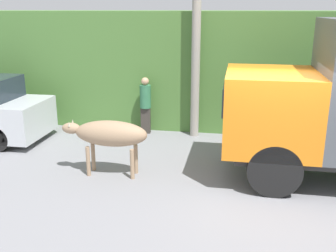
# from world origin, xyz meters

# --- Properties ---
(ground_plane) EXTENTS (60.00, 60.00, 0.00)m
(ground_plane) POSITION_xyz_m (0.00, 0.00, 0.00)
(ground_plane) COLOR gray
(hillside_embankment) EXTENTS (32.00, 5.27, 3.50)m
(hillside_embankment) POSITION_xyz_m (0.00, 6.34, 1.75)
(hillside_embankment) COLOR #4C7A38
(hillside_embankment) RESTS_ON ground_plane
(brown_cow) EXTENTS (1.93, 0.57, 1.25)m
(brown_cow) POSITION_xyz_m (-3.43, 0.28, 0.94)
(brown_cow) COLOR #9E7F60
(brown_cow) RESTS_ON ground_plane
(pedestrian_on_hill) EXTENTS (0.35, 0.35, 1.67)m
(pedestrian_on_hill) POSITION_xyz_m (-3.36, 3.40, 0.92)
(pedestrian_on_hill) COLOR #38332D
(pedestrian_on_hill) RESTS_ON ground_plane
(utility_pole) EXTENTS (0.90, 0.24, 5.35)m
(utility_pole) POSITION_xyz_m (-1.90, 3.42, 2.78)
(utility_pole) COLOR #9E998E
(utility_pole) RESTS_ON ground_plane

